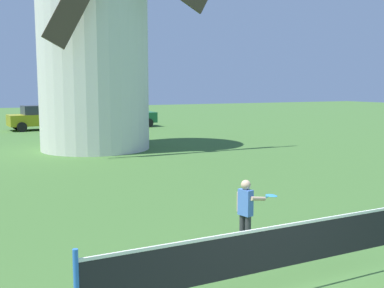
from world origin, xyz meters
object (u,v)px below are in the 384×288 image
object	(u,v)px
windmill	(92,10)
parked_car_green	(126,115)
player_far	(247,208)
tennis_net	(261,251)
parked_car_mustard	(41,117)

from	to	relation	value
windmill	parked_car_green	distance (m)	12.20
windmill	player_far	size ratio (longest dim) A/B	10.85
windmill	player_far	xyz separation A→B (m)	(-0.83, -13.45, -5.38)
tennis_net	parked_car_green	xyz separation A→B (m)	(6.63, 25.35, 0.13)
parked_car_green	windmill	bearing A→B (deg)	-115.48
tennis_net	parked_car_green	world-z (taller)	parked_car_green
player_far	parked_car_green	distance (m)	24.06
windmill	parked_car_mustard	size ratio (longest dim) A/B	3.09
windmill	parked_car_green	xyz separation A→B (m)	(4.74, 9.95, -5.23)
tennis_net	player_far	xyz separation A→B (m)	(1.06, 1.95, -0.02)
tennis_net	player_far	bearing A→B (deg)	61.47
player_far	parked_car_mustard	distance (m)	23.93
parked_car_green	player_far	bearing A→B (deg)	-103.38
parked_car_mustard	windmill	bearing A→B (deg)	-85.63
windmill	player_far	distance (m)	14.51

